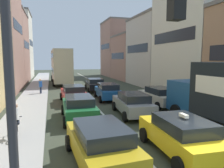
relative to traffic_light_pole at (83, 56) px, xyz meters
The scene contains 16 objects.
sidewalk_left 21.92m from the traffic_light_pole, 95.98° to the left, with size 2.60×64.00×0.14m, color #989898.
lane_stripe_left 21.98m from the traffic_light_pole, 82.70° to the left, with size 0.16×60.00×0.01m, color silver.
lane_stripe_right 22.66m from the traffic_light_pole, 74.02° to the left, with size 0.16×60.00×0.01m, color silver.
building_row_right 28.31m from the traffic_light_pole, 59.52° to the left, with size 7.20×43.90×11.85m.
traffic_light_pole is the anchor object (origin of this frame).
taxi_centre_lane_front 6.06m from the traffic_light_pole, 35.82° to the left, with size 2.21×4.37×1.66m.
sedan_left_lane_front 4.50m from the traffic_light_pole, 71.77° to the left, with size 2.27×4.40×1.49m.
sedan_centre_lane_second 10.62m from the traffic_light_pole, 63.00° to the left, with size 2.30×4.41×1.49m.
wagon_left_lane_second 9.56m from the traffic_light_pole, 83.49° to the left, with size 2.13×4.33×1.49m.
hatchback_centre_lane_third 15.76m from the traffic_light_pole, 73.37° to the left, with size 2.25×4.39×1.49m.
sedan_left_lane_third 14.72m from the traffic_light_pole, 85.06° to the left, with size 2.16×4.35×1.49m.
coupe_centre_lane_fourth 20.86m from the traffic_light_pole, 77.89° to the left, with size 2.23×4.38×1.49m.
sedan_right_lane_behind_truck 13.92m from the traffic_light_pole, 55.25° to the left, with size 2.12×4.33×1.49m.
bus_mid_queue_primary 29.13m from the traffic_light_pole, 88.15° to the left, with size 2.96×10.55×5.06m.
cyclist_on_sidewalk 7.44m from the traffic_light_pole, 108.68° to the left, with size 0.50×1.73×1.72m.
pedestrian_near_kerb 19.65m from the traffic_light_pole, 94.86° to the left, with size 0.34×0.54×1.66m.
Camera 1 is at (-5.03, -5.38, 3.76)m, focal length 34.07 mm.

